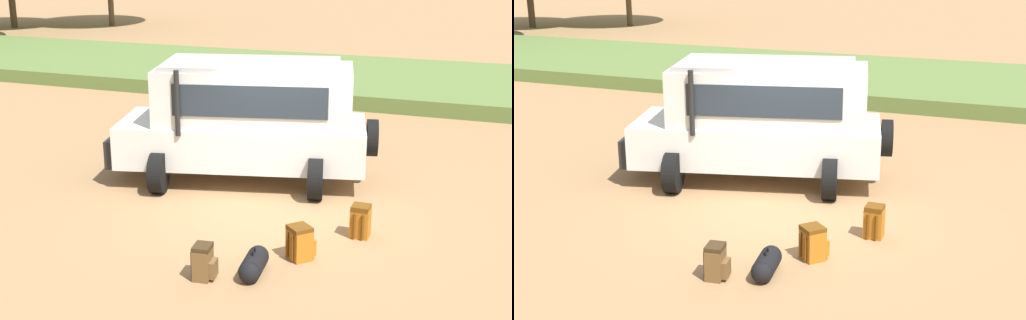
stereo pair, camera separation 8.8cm
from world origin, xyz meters
TOP-DOWN VIEW (x-y plane):
  - ground_plane at (0.00, 0.00)m, footprint 320.00×320.00m
  - grass_bank at (0.00, 11.63)m, footprint 120.00×7.00m
  - safari_vehicle at (-1.08, 1.54)m, footprint 5.48×3.43m
  - backpack_beside_front_wheel at (1.01, -1.70)m, footprint 0.48×0.49m
  - backpack_cluster_center at (1.70, -0.53)m, footprint 0.31×0.40m
  - backpack_near_rear_wheel at (-0.12, -2.82)m, footprint 0.38×0.36m
  - duffel_bag_low_black_case at (0.52, -2.44)m, footprint 0.39×0.88m

SIDE VIEW (x-z plane):
  - ground_plane at x=0.00m, z-range 0.00..0.00m
  - duffel_bag_low_black_case at x=0.52m, z-range -0.05..0.38m
  - grass_bank at x=0.00m, z-range 0.00..0.44m
  - backpack_near_rear_wheel at x=-0.12m, z-range -0.01..0.52m
  - backpack_beside_front_wheel at x=1.01m, z-range -0.01..0.54m
  - backpack_cluster_center at x=1.70m, z-range -0.01..0.55m
  - safari_vehicle at x=-1.08m, z-range 0.07..2.51m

